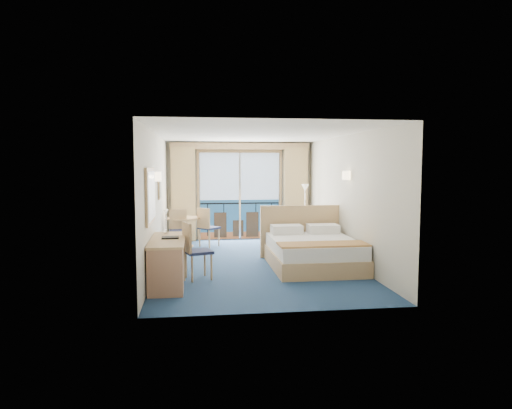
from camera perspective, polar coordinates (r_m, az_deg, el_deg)
name	(u,v)px	position (r m, az deg, el deg)	size (l,w,h in m)	color
floor	(254,263)	(9.71, -0.22, -7.34)	(6.50, 6.50, 0.00)	navy
room_walls	(254,179)	(9.49, -0.22, 3.21)	(4.04, 6.54, 2.72)	beige
balcony_door	(240,198)	(12.72, -2.07, 0.79)	(2.36, 0.03, 2.52)	navy
curtain_left	(183,194)	(12.51, -9.06, 1.27)	(0.65, 0.22, 2.55)	tan
curtain_right	(295,193)	(12.80, 4.95, 1.40)	(0.65, 0.22, 2.55)	tan
pelmet	(240,146)	(12.58, -2.00, 7.30)	(3.80, 0.25, 0.18)	tan
mirror	(151,196)	(7.97, -13.05, 1.10)	(0.05, 1.25, 0.95)	tan
wall_print	(160,187)	(9.90, -11.95, 2.15)	(0.04, 0.42, 0.52)	tan
sconce_left	(157,177)	(8.85, -12.32, 3.43)	(0.18, 0.18, 0.18)	#FFE3B2
sconce_right	(347,175)	(9.78, 11.26, 3.59)	(0.18, 0.18, 0.18)	#FFE3B2
bed	(312,251)	(9.39, 7.06, -5.77)	(1.85, 2.20, 1.17)	tan
nightstand	(326,243)	(10.79, 8.72, -4.77)	(0.39, 0.37, 0.51)	#AE7B5C
phone	(327,230)	(10.75, 8.83, -3.22)	(0.19, 0.15, 0.08)	silver
armchair	(294,231)	(11.82, 4.81, -3.27)	(0.81, 0.83, 0.76)	#474D56
floor_lamp	(305,198)	(12.21, 6.16, 0.77)	(0.22, 0.22, 1.56)	silver
desk	(166,265)	(7.65, -11.16, -7.41)	(0.59, 1.71, 0.80)	tan
desk_chair	(194,247)	(8.32, -7.82, -5.33)	(0.58, 0.57, 1.04)	#1D2444
folder	(170,238)	(8.06, -10.66, -4.08)	(0.29, 0.22, 0.03)	black
desk_lamp	(166,216)	(8.59, -11.22, -1.46)	(0.11, 0.11, 0.43)	silver
round_table	(184,225)	(11.66, -9.00, -2.50)	(0.83, 0.83, 0.75)	tan
table_chair_a	(207,225)	(11.57, -6.18, -2.55)	(0.61, 0.61, 0.99)	#1D2444
table_chair_b	(178,227)	(11.25, -9.70, -2.82)	(0.45, 0.46, 0.99)	#1D2444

